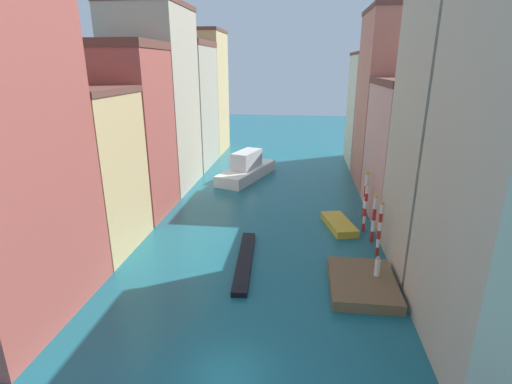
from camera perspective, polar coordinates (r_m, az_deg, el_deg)
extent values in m
plane|color=#196070|center=(41.80, 2.12, -1.72)|extent=(154.00, 154.00, 0.00)
cube|color=#DBB77A|center=(33.20, -24.63, 2.36)|extent=(7.98, 7.71, 12.29)
cube|color=brown|center=(32.22, -26.16, 13.31)|extent=(8.14, 7.86, 0.46)
cube|color=#B25147|center=(39.73, -19.07, 7.95)|extent=(7.98, 7.70, 15.69)
cube|color=brown|center=(39.23, -20.39, 19.80)|extent=(8.14, 7.85, 0.74)
cube|color=#BCB299|center=(47.67, -14.67, 12.72)|extent=(7.98, 9.87, 20.27)
cube|color=brown|center=(47.89, -15.77, 25.17)|extent=(8.14, 10.07, 0.54)
cube|color=#BCB299|center=(57.84, -10.70, 12.12)|extent=(7.98, 10.33, 16.72)
cube|color=brown|center=(57.60, -11.24, 20.78)|extent=(8.14, 10.54, 0.76)
cube|color=#DBB77A|center=(67.06, -8.25, 14.13)|extent=(7.98, 8.90, 19.20)
cube|color=brown|center=(67.08, -8.66, 22.54)|extent=(8.14, 9.08, 0.49)
cube|color=#BCB299|center=(29.87, 28.31, 6.72)|extent=(7.98, 8.53, 18.88)
cube|color=tan|center=(39.86, 22.64, 5.24)|extent=(7.98, 11.31, 12.53)
cube|color=brown|center=(39.06, 23.85, 14.67)|extent=(8.14, 11.53, 0.63)
cube|color=#C6705B|center=(49.92, 19.90, 12.30)|extent=(7.98, 9.98, 19.98)
cube|color=brown|center=(50.07, 21.28, 23.98)|extent=(8.14, 10.18, 0.50)
cube|color=beige|center=(60.31, 17.57, 11.31)|extent=(7.98, 10.14, 15.61)
cube|color=brown|center=(59.97, 18.34, 18.91)|extent=(8.14, 10.34, 0.41)
cube|color=brown|center=(27.58, 15.47, -12.87)|extent=(4.34, 5.87, 0.72)
cylinder|color=white|center=(27.72, 17.52, -10.64)|extent=(0.36, 0.36, 1.19)
sphere|color=tan|center=(27.39, 17.67, -9.31)|extent=(0.26, 0.26, 0.26)
cylinder|color=red|center=(32.17, 17.49, -8.35)|extent=(0.27, 0.27, 0.71)
cylinder|color=white|center=(31.87, 17.61, -7.20)|extent=(0.27, 0.27, 0.71)
cylinder|color=red|center=(31.57, 17.74, -6.03)|extent=(0.27, 0.27, 0.71)
cylinder|color=white|center=(31.30, 17.86, -4.84)|extent=(0.27, 0.27, 0.71)
cylinder|color=red|center=(31.03, 17.99, -3.63)|extent=(0.27, 0.27, 0.71)
cylinder|color=white|center=(30.79, 18.12, -2.40)|extent=(0.27, 0.27, 0.71)
sphere|color=gold|center=(30.63, 18.20, -1.59)|extent=(0.30, 0.30, 0.30)
cylinder|color=red|center=(34.25, 16.79, -6.32)|extent=(0.30, 0.30, 1.01)
cylinder|color=white|center=(33.85, 16.94, -4.77)|extent=(0.30, 0.30, 1.01)
cylinder|color=red|center=(33.48, 17.10, -3.18)|extent=(0.30, 0.30, 1.01)
cylinder|color=white|center=(33.14, 17.26, -1.56)|extent=(0.30, 0.30, 1.01)
sphere|color=gold|center=(32.94, 17.36, -0.54)|extent=(0.33, 0.33, 0.33)
cylinder|color=red|center=(36.35, 15.63, -5.00)|extent=(0.27, 0.27, 0.72)
cylinder|color=white|center=(36.08, 15.73, -3.96)|extent=(0.27, 0.27, 0.72)
cylinder|color=red|center=(35.82, 15.82, -2.90)|extent=(0.27, 0.27, 0.72)
cylinder|color=white|center=(35.58, 15.92, -1.82)|extent=(0.27, 0.27, 0.72)
cylinder|color=red|center=(35.34, 16.02, -0.74)|extent=(0.27, 0.27, 0.72)
cylinder|color=white|center=(35.13, 16.12, 0.37)|extent=(0.27, 0.27, 0.72)
sphere|color=gold|center=(34.99, 16.19, 1.09)|extent=(0.30, 0.30, 0.30)
cylinder|color=red|center=(39.19, 15.69, -2.96)|extent=(0.34, 0.34, 1.11)
cylinder|color=white|center=(38.82, 15.83, -1.44)|extent=(0.34, 0.34, 1.11)
cylinder|color=red|center=(38.47, 15.97, 0.12)|extent=(0.34, 0.34, 1.11)
cylinder|color=white|center=(38.15, 16.12, 1.70)|extent=(0.34, 0.34, 1.11)
sphere|color=gold|center=(37.97, 16.21, 2.70)|extent=(0.38, 0.38, 0.38)
cube|color=white|center=(51.13, -1.36, 2.88)|extent=(6.84, 11.75, 1.40)
cube|color=silver|center=(50.68, -1.37, 4.85)|extent=(3.67, 5.37, 2.21)
cube|color=black|center=(29.71, -1.68, -10.11)|extent=(1.67, 9.37, 0.38)
cube|color=gold|center=(36.48, 12.17, -4.67)|extent=(3.16, 5.36, 0.67)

